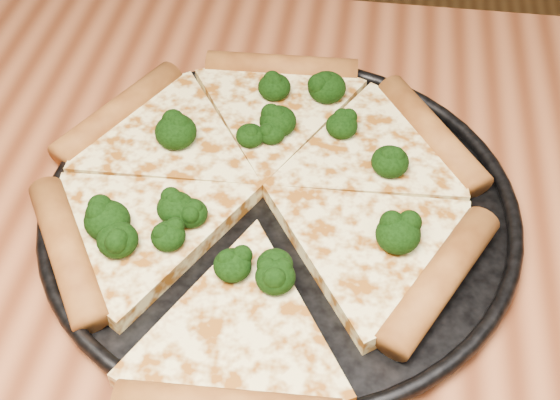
# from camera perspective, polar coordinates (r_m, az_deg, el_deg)

# --- Properties ---
(dining_table) EXTENTS (1.20, 0.90, 0.75)m
(dining_table) POSITION_cam_1_polar(r_m,az_deg,el_deg) (0.64, -3.03, -14.20)
(dining_table) COLOR #96502E
(dining_table) RESTS_ON ground
(pizza_pan) EXTENTS (0.39, 0.39, 0.02)m
(pizza_pan) POSITION_cam_1_polar(r_m,az_deg,el_deg) (0.62, 0.00, -0.51)
(pizza_pan) COLOR black
(pizza_pan) RESTS_ON dining_table
(pizza) EXTENTS (0.38, 0.40, 0.03)m
(pizza) POSITION_cam_1_polar(r_m,az_deg,el_deg) (0.62, -1.36, 0.55)
(pizza) COLOR #FFEC9C
(pizza) RESTS_ON pizza_pan
(broccoli_florets) EXTENTS (0.26, 0.25, 0.03)m
(broccoli_florets) POSITION_cam_1_polar(r_m,az_deg,el_deg) (0.62, -2.16, 1.84)
(broccoli_florets) COLOR black
(broccoli_florets) RESTS_ON pizza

